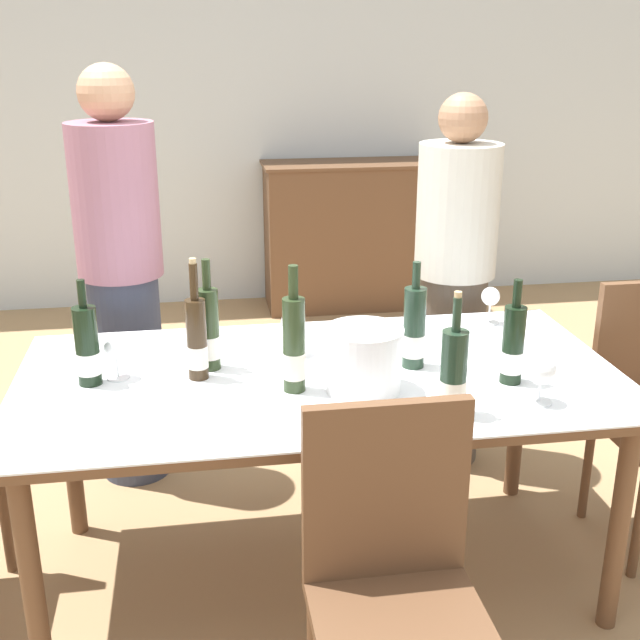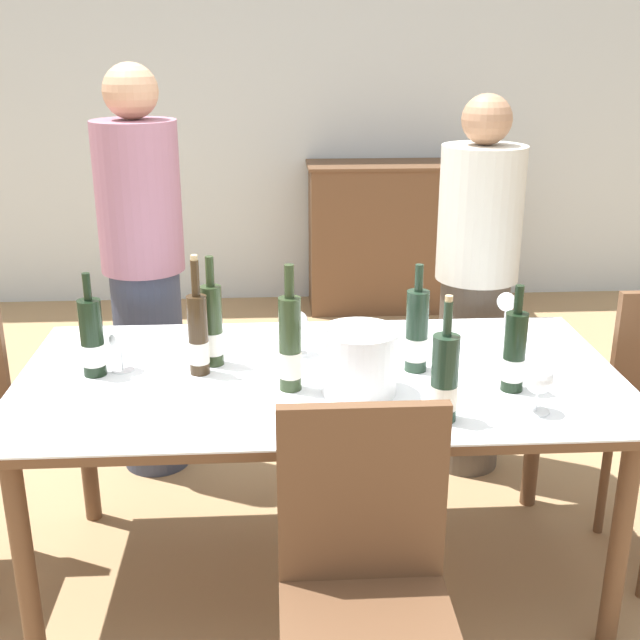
{
  "view_description": "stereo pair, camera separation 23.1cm",
  "coord_description": "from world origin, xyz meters",
  "px_view_note": "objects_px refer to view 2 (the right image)",
  "views": [
    {
      "loc": [
        -0.37,
        -2.3,
        1.75
      ],
      "look_at": [
        0.0,
        0.0,
        0.93
      ],
      "focal_mm": 45.0,
      "sensor_mm": 36.0,
      "label": 1
    },
    {
      "loc": [
        -0.14,
        -2.32,
        1.75
      ],
      "look_at": [
        0.0,
        0.0,
        0.93
      ],
      "focal_mm": 45.0,
      "sensor_mm": 36.0,
      "label": 2
    }
  ],
  "objects_px": {
    "wine_bottle_4": "(198,335)",
    "wine_bottle_5": "(514,354)",
    "wine_bottle_1": "(417,333)",
    "person_host": "(145,277)",
    "person_guest_left": "(475,292)",
    "wine_bottle_2": "(92,340)",
    "wine_glass_3": "(120,342)",
    "wine_bottle_0": "(444,380)",
    "chair_near_front": "(366,575)",
    "wine_bottle_6": "(290,346)",
    "sideboard_cabinet": "(396,236)",
    "ice_bucket": "(359,360)",
    "wine_glass_0": "(506,304)",
    "wine_glass_2": "(539,380)",
    "wine_glass_1": "(297,323)",
    "dining_table": "(320,393)",
    "wine_bottle_3": "(212,327)"
  },
  "relations": [
    {
      "from": "wine_bottle_0",
      "to": "chair_near_front",
      "type": "height_order",
      "value": "wine_bottle_0"
    },
    {
      "from": "wine_bottle_6",
      "to": "wine_glass_1",
      "type": "relative_size",
      "value": 2.58
    },
    {
      "from": "ice_bucket",
      "to": "wine_bottle_0",
      "type": "height_order",
      "value": "wine_bottle_0"
    },
    {
      "from": "wine_glass_3",
      "to": "chair_near_front",
      "type": "xyz_separation_m",
      "value": [
        0.69,
        -0.78,
        -0.32
      ]
    },
    {
      "from": "wine_bottle_2",
      "to": "wine_glass_2",
      "type": "distance_m",
      "value": 1.35
    },
    {
      "from": "chair_near_front",
      "to": "wine_glass_3",
      "type": "bearing_deg",
      "value": 131.69
    },
    {
      "from": "wine_bottle_2",
      "to": "wine_glass_0",
      "type": "xyz_separation_m",
      "value": [
        1.4,
        0.33,
        -0.02
      ]
    },
    {
      "from": "wine_bottle_4",
      "to": "wine_bottle_5",
      "type": "xyz_separation_m",
      "value": [
        0.95,
        -0.18,
        -0.01
      ]
    },
    {
      "from": "wine_bottle_4",
      "to": "chair_near_front",
      "type": "relative_size",
      "value": 0.41
    },
    {
      "from": "wine_bottle_1",
      "to": "person_host",
      "type": "xyz_separation_m",
      "value": [
        -0.97,
        0.8,
        -0.04
      ]
    },
    {
      "from": "ice_bucket",
      "to": "wine_glass_1",
      "type": "distance_m",
      "value": 0.37
    },
    {
      "from": "sideboard_cabinet",
      "to": "wine_glass_3",
      "type": "relative_size",
      "value": 8.48
    },
    {
      "from": "ice_bucket",
      "to": "wine_bottle_6",
      "type": "xyz_separation_m",
      "value": [
        -0.2,
        0.04,
        0.04
      ]
    },
    {
      "from": "wine_bottle_2",
      "to": "wine_glass_3",
      "type": "xyz_separation_m",
      "value": [
        0.08,
        0.03,
        -0.02
      ]
    },
    {
      "from": "wine_bottle_6",
      "to": "chair_near_front",
      "type": "height_order",
      "value": "wine_bottle_6"
    },
    {
      "from": "wine_bottle_6",
      "to": "chair_near_front",
      "type": "distance_m",
      "value": 0.73
    },
    {
      "from": "wine_bottle_0",
      "to": "chair_near_front",
      "type": "relative_size",
      "value": 0.39
    },
    {
      "from": "wine_bottle_5",
      "to": "wine_glass_3",
      "type": "xyz_separation_m",
      "value": [
        -1.2,
        0.22,
        -0.02
      ]
    },
    {
      "from": "wine_bottle_0",
      "to": "wine_bottle_6",
      "type": "xyz_separation_m",
      "value": [
        -0.42,
        0.23,
        0.02
      ]
    },
    {
      "from": "wine_bottle_3",
      "to": "ice_bucket",
      "type": "bearing_deg",
      "value": -28.84
    },
    {
      "from": "wine_bottle_0",
      "to": "person_host",
      "type": "relative_size",
      "value": 0.22
    },
    {
      "from": "wine_glass_1",
      "to": "wine_bottle_1",
      "type": "bearing_deg",
      "value": -23.59
    },
    {
      "from": "wine_glass_0",
      "to": "wine_glass_2",
      "type": "distance_m",
      "value": 0.69
    },
    {
      "from": "wine_bottle_6",
      "to": "wine_glass_2",
      "type": "distance_m",
      "value": 0.72
    },
    {
      "from": "person_host",
      "to": "person_guest_left",
      "type": "height_order",
      "value": "person_host"
    },
    {
      "from": "person_guest_left",
      "to": "wine_bottle_4",
      "type": "bearing_deg",
      "value": -146.14
    },
    {
      "from": "wine_bottle_6",
      "to": "wine_glass_2",
      "type": "height_order",
      "value": "wine_bottle_6"
    },
    {
      "from": "wine_bottle_5",
      "to": "wine_bottle_1",
      "type": "bearing_deg",
      "value": 147.34
    },
    {
      "from": "person_host",
      "to": "person_guest_left",
      "type": "xyz_separation_m",
      "value": [
        1.34,
        -0.08,
        -0.06
      ]
    },
    {
      "from": "wine_bottle_5",
      "to": "wine_glass_2",
      "type": "height_order",
      "value": "wine_bottle_5"
    },
    {
      "from": "wine_bottle_2",
      "to": "wine_glass_2",
      "type": "height_order",
      "value": "wine_bottle_2"
    },
    {
      "from": "wine_glass_1",
      "to": "wine_glass_3",
      "type": "bearing_deg",
      "value": -168.75
    },
    {
      "from": "wine_bottle_2",
      "to": "wine_bottle_1",
      "type": "bearing_deg",
      "value": -1.32
    },
    {
      "from": "wine_glass_0",
      "to": "wine_glass_3",
      "type": "height_order",
      "value": "wine_glass_3"
    },
    {
      "from": "wine_bottle_1",
      "to": "wine_bottle_4",
      "type": "height_order",
      "value": "wine_bottle_4"
    },
    {
      "from": "wine_glass_3",
      "to": "wine_bottle_6",
      "type": "bearing_deg",
      "value": -18.12
    },
    {
      "from": "wine_bottle_1",
      "to": "wine_glass_2",
      "type": "height_order",
      "value": "wine_bottle_1"
    },
    {
      "from": "wine_glass_0",
      "to": "person_guest_left",
      "type": "xyz_separation_m",
      "value": [
        -0.02,
        0.37,
        -0.07
      ]
    },
    {
      "from": "sideboard_cabinet",
      "to": "ice_bucket",
      "type": "xyz_separation_m",
      "value": [
        -0.58,
        -3.04,
        0.37
      ]
    },
    {
      "from": "wine_bottle_2",
      "to": "wine_glass_3",
      "type": "bearing_deg",
      "value": 18.98
    },
    {
      "from": "chair_near_front",
      "to": "wine_bottle_0",
      "type": "bearing_deg",
      "value": 56.07
    },
    {
      "from": "wine_bottle_6",
      "to": "wine_glass_3",
      "type": "xyz_separation_m",
      "value": [
        -0.53,
        0.17,
        -0.04
      ]
    },
    {
      "from": "dining_table",
      "to": "wine_glass_1",
      "type": "xyz_separation_m",
      "value": [
        -0.07,
        0.18,
        0.17
      ]
    },
    {
      "from": "wine_glass_2",
      "to": "wine_glass_3",
      "type": "height_order",
      "value": "wine_glass_2"
    },
    {
      "from": "wine_bottle_2",
      "to": "wine_bottle_4",
      "type": "height_order",
      "value": "wine_bottle_4"
    },
    {
      "from": "wine_bottle_5",
      "to": "chair_near_front",
      "type": "relative_size",
      "value": 0.35
    },
    {
      "from": "wine_bottle_5",
      "to": "wine_bottle_6",
      "type": "bearing_deg",
      "value": 176.07
    },
    {
      "from": "wine_bottle_5",
      "to": "wine_bottle_2",
      "type": "bearing_deg",
      "value": 171.45
    },
    {
      "from": "wine_glass_3",
      "to": "ice_bucket",
      "type": "bearing_deg",
      "value": -15.95
    },
    {
      "from": "wine_bottle_6",
      "to": "person_guest_left",
      "type": "bearing_deg",
      "value": 47.62
    }
  ]
}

